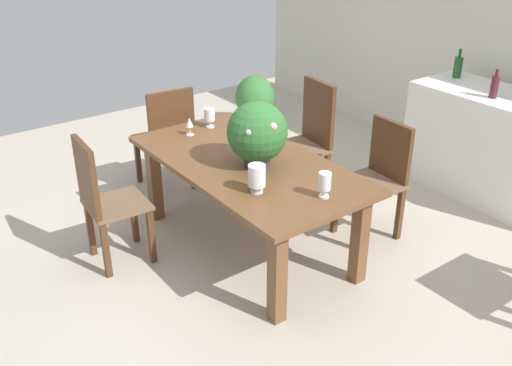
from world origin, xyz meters
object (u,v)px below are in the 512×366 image
at_px(chair_near_left, 103,198).
at_px(flower_centerpiece, 257,133).
at_px(chair_far_right, 379,174).
at_px(wine_glass, 189,123).
at_px(chair_far_left, 309,135).
at_px(crystal_vase_left, 210,115).
at_px(wine_bottle_tall, 494,86).
at_px(kitchen_counter, 491,146).
at_px(crystal_vase_right, 325,182).
at_px(potted_plant_floor, 255,99).
at_px(dining_table, 248,175).
at_px(chair_head_end, 168,135).
at_px(crystal_vase_center_near, 257,176).
at_px(wine_bottle_green, 458,67).

distance_m(chair_near_left, flower_centerpiece, 1.19).
bearing_deg(chair_far_right, wine_glass, -134.82).
bearing_deg(chair_far_left, chair_near_left, -85.07).
height_order(crystal_vase_left, wine_bottle_tall, wine_bottle_tall).
height_order(flower_centerpiece, wine_glass, flower_centerpiece).
bearing_deg(chair_far_right, kitchen_counter, 87.25).
xyz_separation_m(crystal_vase_right, potted_plant_floor, (-2.82, 1.52, -0.51)).
height_order(dining_table, flower_centerpiece, flower_centerpiece).
xyz_separation_m(chair_head_end, crystal_vase_center_near, (1.64, -0.22, 0.30)).
relative_size(dining_table, chair_far_left, 1.83).
bearing_deg(crystal_vase_right, chair_near_left, -138.86).
bearing_deg(chair_far_left, wine_bottle_tall, 54.90).
distance_m(crystal_vase_left, potted_plant_floor, 2.02).
relative_size(chair_near_left, wine_bottle_green, 3.71).
relative_size(crystal_vase_center_near, wine_glass, 1.32).
bearing_deg(wine_glass, chair_far_right, 42.28).
bearing_deg(flower_centerpiece, dining_table, -165.58).
bearing_deg(dining_table, chair_far_left, 113.44).
bearing_deg(chair_far_left, potted_plant_floor, 164.76).
bearing_deg(chair_far_left, crystal_vase_center_near, -49.30).
xyz_separation_m(dining_table, kitchen_counter, (0.56, 2.27, -0.15)).
height_order(chair_near_left, kitchen_counter, chair_near_left).
xyz_separation_m(dining_table, wine_bottle_tall, (0.57, 2.13, 0.43)).
distance_m(chair_head_end, chair_far_left, 1.26).
relative_size(chair_far_right, crystal_vase_left, 5.75).
bearing_deg(chair_head_end, dining_table, 95.49).
bearing_deg(wine_glass, chair_far_left, 75.16).
distance_m(wine_bottle_tall, wine_bottle_green, 0.61).
height_order(chair_far_right, wine_bottle_green, wine_bottle_green).
relative_size(flower_centerpiece, crystal_vase_right, 2.71).
height_order(kitchen_counter, wine_bottle_green, wine_bottle_green).
relative_size(crystal_vase_right, wine_bottle_tall, 0.71).
height_order(chair_head_end, wine_bottle_tall, wine_bottle_tall).
xyz_separation_m(chair_head_end, crystal_vase_left, (0.47, 0.16, 0.29)).
bearing_deg(wine_bottle_tall, crystal_vase_left, -123.73).
relative_size(chair_head_end, wine_bottle_green, 3.69).
height_order(dining_table, kitchen_counter, kitchen_counter).
bearing_deg(wine_glass, dining_table, 6.07).
bearing_deg(chair_head_end, crystal_vase_center_near, 87.34).
distance_m(kitchen_counter, potted_plant_floor, 2.72).
height_order(crystal_vase_left, crystal_vase_right, crystal_vase_right).
distance_m(chair_far_left, crystal_vase_left, 0.92).
xyz_separation_m(chair_far_left, wine_bottle_tall, (0.99, 1.16, 0.48)).
bearing_deg(chair_near_left, crystal_vase_center_near, -136.00).
bearing_deg(crystal_vase_center_near, kitchen_counter, 86.90).
bearing_deg(kitchen_counter, chair_near_left, -107.26).
distance_m(wine_bottle_tall, potted_plant_floor, 2.79).
height_order(chair_far_left, chair_near_left, chair_far_left).
relative_size(chair_far_left, chair_near_left, 1.06).
bearing_deg(chair_near_left, chair_far_right, -110.45).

